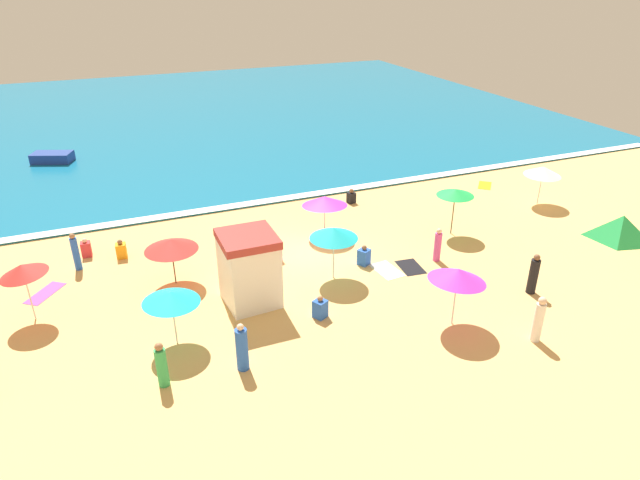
{
  "coord_description": "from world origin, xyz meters",
  "views": [
    {
      "loc": [
        -8.02,
        -20.8,
        11.59
      ],
      "look_at": [
        0.28,
        -0.63,
        0.8
      ],
      "focal_mm": 30.91,
      "sensor_mm": 36.0,
      "label": 1
    }
  ],
  "objects_px": {
    "beach_umbrella_7": "(334,233)",
    "beach_tent": "(621,228)",
    "beachgoer_2": "(364,256)",
    "beachgoer_5": "(162,366)",
    "lifeguard_cabana": "(249,269)",
    "beachgoer_0": "(121,250)",
    "beach_umbrella_6": "(325,201)",
    "beachgoer_9": "(320,308)",
    "beachgoer_8": "(533,275)",
    "beachgoer_10": "(242,348)",
    "beachgoer_6": "(86,249)",
    "beachgoer_11": "(351,197)",
    "beach_umbrella_0": "(455,193)",
    "small_boat_0": "(52,157)",
    "beach_umbrella_8": "(22,270)",
    "beachgoer_1": "(76,252)",
    "beach_umbrella_1": "(171,297)",
    "beachgoer_7": "(276,253)",
    "beach_umbrella_4": "(458,275)",
    "beachgoer_3": "(438,245)",
    "beach_umbrella_2": "(543,171)",
    "beach_umbrella_3": "(171,245)",
    "beachgoer_4": "(539,320)"
  },
  "relations": [
    {
      "from": "beach_umbrella_7",
      "to": "beach_tent",
      "type": "distance_m",
      "value": 14.02
    },
    {
      "from": "beachgoer_2",
      "to": "beachgoer_5",
      "type": "height_order",
      "value": "beachgoer_5"
    },
    {
      "from": "lifeguard_cabana",
      "to": "beachgoer_0",
      "type": "bearing_deg",
      "value": 127.23
    },
    {
      "from": "beach_umbrella_6",
      "to": "beachgoer_5",
      "type": "height_order",
      "value": "beach_umbrella_6"
    },
    {
      "from": "beach_umbrella_6",
      "to": "beachgoer_9",
      "type": "height_order",
      "value": "beach_umbrella_6"
    },
    {
      "from": "beachgoer_8",
      "to": "beachgoer_10",
      "type": "distance_m",
      "value": 11.81
    },
    {
      "from": "beachgoer_0",
      "to": "beachgoer_6",
      "type": "relative_size",
      "value": 1.0
    },
    {
      "from": "beach_umbrella_6",
      "to": "beachgoer_11",
      "type": "xyz_separation_m",
      "value": [
        2.91,
        3.13,
        -1.39
      ]
    },
    {
      "from": "beach_umbrella_6",
      "to": "beach_umbrella_0",
      "type": "bearing_deg",
      "value": -21.47
    },
    {
      "from": "beach_umbrella_6",
      "to": "small_boat_0",
      "type": "height_order",
      "value": "beach_umbrella_6"
    },
    {
      "from": "beach_umbrella_8",
      "to": "beachgoer_1",
      "type": "bearing_deg",
      "value": 65.46
    },
    {
      "from": "beach_umbrella_1",
      "to": "beachgoer_2",
      "type": "height_order",
      "value": "beach_umbrella_1"
    },
    {
      "from": "beachgoer_7",
      "to": "beachgoer_8",
      "type": "bearing_deg",
      "value": -36.91
    },
    {
      "from": "beachgoer_6",
      "to": "beachgoer_7",
      "type": "height_order",
      "value": "same"
    },
    {
      "from": "beachgoer_2",
      "to": "beach_umbrella_4",
      "type": "bearing_deg",
      "value": -79.42
    },
    {
      "from": "lifeguard_cabana",
      "to": "beachgoer_2",
      "type": "height_order",
      "value": "lifeguard_cabana"
    },
    {
      "from": "beach_tent",
      "to": "beachgoer_1",
      "type": "xyz_separation_m",
      "value": [
        -23.63,
        6.8,
        0.15
      ]
    },
    {
      "from": "beach_umbrella_8",
      "to": "beachgoer_3",
      "type": "bearing_deg",
      "value": -6.2
    },
    {
      "from": "beachgoer_6",
      "to": "beachgoer_9",
      "type": "distance_m",
      "value": 11.5
    },
    {
      "from": "beachgoer_2",
      "to": "beach_umbrella_2",
      "type": "bearing_deg",
      "value": 12.2
    },
    {
      "from": "lifeguard_cabana",
      "to": "beachgoer_6",
      "type": "xyz_separation_m",
      "value": [
        -5.76,
        6.44,
        -1.08
      ]
    },
    {
      "from": "beach_umbrella_6",
      "to": "beachgoer_0",
      "type": "bearing_deg",
      "value": 172.48
    },
    {
      "from": "beachgoer_5",
      "to": "beach_umbrella_7",
      "type": "bearing_deg",
      "value": 28.61
    },
    {
      "from": "small_boat_0",
      "to": "beach_umbrella_2",
      "type": "bearing_deg",
      "value": -35.56
    },
    {
      "from": "beachgoer_6",
      "to": "beach_umbrella_8",
      "type": "bearing_deg",
      "value": -112.84
    },
    {
      "from": "beach_umbrella_3",
      "to": "lifeguard_cabana",
      "type": "bearing_deg",
      "value": -45.94
    },
    {
      "from": "beach_umbrella_7",
      "to": "beachgoer_2",
      "type": "height_order",
      "value": "beach_umbrella_7"
    },
    {
      "from": "beachgoer_0",
      "to": "beachgoer_11",
      "type": "relative_size",
      "value": 1.07
    },
    {
      "from": "beach_umbrella_6",
      "to": "beachgoer_4",
      "type": "relative_size",
      "value": 1.48
    },
    {
      "from": "beachgoer_5",
      "to": "beachgoer_6",
      "type": "xyz_separation_m",
      "value": [
        -1.96,
        10.01,
        -0.37
      ]
    },
    {
      "from": "beach_umbrella_0",
      "to": "beachgoer_7",
      "type": "height_order",
      "value": "beach_umbrella_0"
    },
    {
      "from": "beachgoer_9",
      "to": "beach_umbrella_2",
      "type": "bearing_deg",
      "value": 20.21
    },
    {
      "from": "lifeguard_cabana",
      "to": "beachgoer_1",
      "type": "height_order",
      "value": "lifeguard_cabana"
    },
    {
      "from": "beachgoer_2",
      "to": "beach_umbrella_0",
      "type": "bearing_deg",
      "value": 12.52
    },
    {
      "from": "beachgoer_7",
      "to": "small_boat_0",
      "type": "relative_size",
      "value": 0.32
    },
    {
      "from": "beachgoer_10",
      "to": "beachgoer_11",
      "type": "distance_m",
      "value": 14.61
    },
    {
      "from": "beach_umbrella_7",
      "to": "beach_tent",
      "type": "height_order",
      "value": "beach_umbrella_7"
    },
    {
      "from": "beachgoer_0",
      "to": "beachgoer_4",
      "type": "distance_m",
      "value": 17.38
    },
    {
      "from": "beach_umbrella_3",
      "to": "beach_umbrella_6",
      "type": "xyz_separation_m",
      "value": [
        7.42,
        1.91,
        -0.0
      ]
    },
    {
      "from": "beach_umbrella_0",
      "to": "beachgoer_1",
      "type": "xyz_separation_m",
      "value": [
        -16.81,
        3.07,
        -1.31
      ]
    },
    {
      "from": "beachgoer_5",
      "to": "beachgoer_11",
      "type": "xyz_separation_m",
      "value": [
        11.67,
        11.17,
        -0.39
      ]
    },
    {
      "from": "beachgoer_7",
      "to": "beach_umbrella_4",
      "type": "bearing_deg",
      "value": -57.89
    },
    {
      "from": "beach_umbrella_8",
      "to": "beachgoer_6",
      "type": "xyz_separation_m",
      "value": [
        1.91,
        4.55,
        -1.69
      ]
    },
    {
      "from": "beach_umbrella_0",
      "to": "beachgoer_2",
      "type": "height_order",
      "value": "beach_umbrella_0"
    },
    {
      "from": "beach_umbrella_0",
      "to": "small_boat_0",
      "type": "relative_size",
      "value": 0.83
    },
    {
      "from": "beach_umbrella_7",
      "to": "beachgoer_0",
      "type": "relative_size",
      "value": 3.16
    },
    {
      "from": "beach_umbrella_2",
      "to": "beachgoer_9",
      "type": "height_order",
      "value": "beach_umbrella_2"
    },
    {
      "from": "small_boat_0",
      "to": "beachgoer_11",
      "type": "bearing_deg",
      "value": -41.76
    },
    {
      "from": "beach_umbrella_0",
      "to": "beachgoer_4",
      "type": "height_order",
      "value": "beach_umbrella_0"
    },
    {
      "from": "beachgoer_10",
      "to": "beachgoer_9",
      "type": "bearing_deg",
      "value": 27.34
    }
  ]
}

